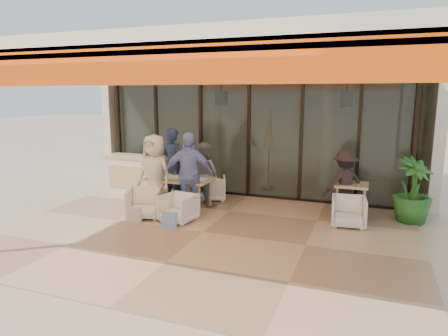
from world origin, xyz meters
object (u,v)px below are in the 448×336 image
(chair_near_right, at_px, (178,207))
(potted_palm, at_px, (413,190))
(chair_far_right, at_px, (212,187))
(diner_periwinkle, at_px, (188,175))
(host_counter, at_px, (139,174))
(side_chair, at_px, (349,210))
(diner_navy, at_px, (173,165))
(side_table, at_px, (352,188))
(standing_woman, at_px, (344,184))
(diner_grey, at_px, (204,174))
(diner_cream, at_px, (155,174))
(dining_table, at_px, (180,180))
(chair_far_left, at_px, (183,185))
(chair_near_left, at_px, (144,202))

(chair_near_right, distance_m, potted_palm, 4.94)
(chair_far_right, xyz_separation_m, diner_periwinkle, (0.00, -1.40, 0.60))
(host_counter, height_order, chair_far_right, host_counter)
(host_counter, distance_m, side_chair, 5.60)
(diner_navy, xyz_separation_m, side_table, (4.24, 0.32, -0.30))
(side_chair, distance_m, standing_woman, 0.83)
(potted_palm, bearing_deg, diner_grey, -176.30)
(side_table, xyz_separation_m, potted_palm, (1.22, -0.02, 0.06))
(diner_navy, bearing_deg, host_counter, -2.52)
(diner_periwinkle, bearing_deg, chair_near_right, -111.49)
(diner_cream, bearing_deg, dining_table, 58.02)
(chair_far_left, distance_m, diner_periwinkle, 1.74)
(diner_navy, relative_size, side_table, 2.51)
(side_chair, bearing_deg, chair_near_right, -169.72)
(diner_navy, xyz_separation_m, diner_cream, (0.00, -0.90, -0.04))
(chair_near_right, bearing_deg, standing_woman, 36.75)
(host_counter, bearing_deg, diner_navy, -19.22)
(diner_navy, distance_m, side_table, 4.26)
(potted_palm, bearing_deg, chair_near_right, -159.81)
(diner_navy, bearing_deg, diner_periwinkle, 149.72)
(diner_periwinkle, bearing_deg, side_chair, -13.69)
(host_counter, height_order, chair_near_right, host_counter)
(chair_far_right, bearing_deg, potted_palm, 156.16)
(dining_table, bearing_deg, chair_far_right, 65.73)
(side_chair, bearing_deg, chair_near_left, -172.74)
(diner_grey, relative_size, standing_woman, 1.05)
(chair_near_right, distance_m, standing_woman, 3.67)
(chair_far_left, bearing_deg, chair_near_right, 106.90)
(host_counter, xyz_separation_m, diner_periwinkle, (2.13, -1.35, 0.41))
(diner_navy, height_order, side_table, diner_navy)
(diner_grey, bearing_deg, potted_palm, -155.96)
(host_counter, height_order, potted_palm, potted_palm)
(side_table, bearing_deg, chair_far_right, 176.89)
(chair_far_right, relative_size, chair_near_left, 0.95)
(side_chair, relative_size, potted_palm, 0.50)
(side_table, height_order, potted_palm, potted_palm)
(chair_far_right, relative_size, diner_grey, 0.44)
(chair_near_right, bearing_deg, side_chair, 25.27)
(host_counter, bearing_deg, chair_far_left, 2.24)
(host_counter, height_order, diner_navy, diner_navy)
(chair_near_left, relative_size, side_table, 0.97)
(dining_table, height_order, diner_periwinkle, diner_periwinkle)
(chair_near_left, xyz_separation_m, side_table, (4.24, 1.72, 0.28))
(diner_grey, xyz_separation_m, side_chair, (3.40, -0.43, -0.43))
(chair_far_left, height_order, chair_near_left, chair_near_left)
(chair_near_left, distance_m, diner_cream, 0.73)
(chair_far_right, distance_m, chair_near_left, 2.08)
(chair_far_right, relative_size, side_chair, 0.99)
(diner_grey, relative_size, side_table, 2.09)
(side_chair, bearing_deg, chair_far_right, 159.06)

